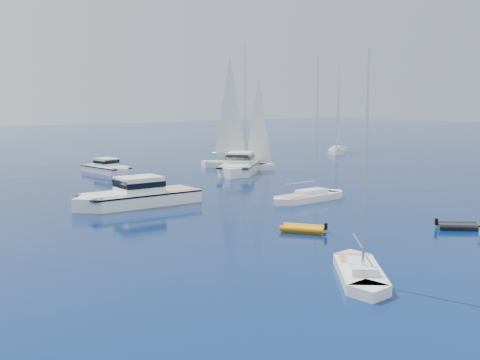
{
  "coord_description": "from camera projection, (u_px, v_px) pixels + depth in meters",
  "views": [
    {
      "loc": [
        -36.81,
        -14.75,
        9.23
      ],
      "look_at": [
        -4.11,
        25.48,
        2.2
      ],
      "focal_mm": 44.21,
      "sensor_mm": 36.0,
      "label": 1
    }
  ],
  "objects": [
    {
      "name": "tender_grey_near",
      "position": [
        458.0,
        229.0,
        42.63
      ],
      "size": [
        3.42,
        3.36,
        0.95
      ],
      "primitive_type": null,
      "rotation": [
        0.0,
        0.0,
        3.96
      ],
      "color": "black",
      "rests_on": "ground"
    },
    {
      "name": "tender_yellow",
      "position": [
        303.0,
        232.0,
        41.63
      ],
      "size": [
        3.26,
        3.7,
        0.95
      ],
      "primitive_type": null,
      "rotation": [
        0.0,
        0.0,
        0.57
      ],
      "color": "orange",
      "rests_on": "ground"
    },
    {
      "name": "sailboat_centre",
      "position": [
        309.0,
        201.0,
        54.61
      ],
      "size": [
        9.45,
        2.66,
        13.81
      ],
      "primitive_type": null,
      "rotation": [
        0.0,
        0.0,
        4.74
      ],
      "color": "white",
      "rests_on": "ground"
    },
    {
      "name": "motor_cruiser_distant",
      "position": [
        240.0,
        173.0,
        75.4
      ],
      "size": [
        12.42,
        11.39,
        3.4
      ],
      "primitive_type": null,
      "rotation": [
        0.0,
        0.0,
        2.27
      ],
      "color": "white",
      "rests_on": "ground"
    },
    {
      "name": "motor_cruiser_horizon",
      "position": [
        107.0,
        173.0,
        75.48
      ],
      "size": [
        3.69,
        9.37,
        2.4
      ],
      "primitive_type": null,
      "rotation": [
        0.0,
        0.0,
        3.24
      ],
      "color": "white",
      "rests_on": "ground"
    },
    {
      "name": "sailboat_sails_far",
      "position": [
        338.0,
        152.0,
        104.92
      ],
      "size": [
        10.13,
        8.56,
        15.58
      ],
      "primitive_type": null,
      "rotation": [
        0.0,
        0.0,
        2.21
      ],
      "color": "white",
      "rests_on": "ground"
    },
    {
      "name": "sailboat_sails_r",
      "position": [
        237.0,
        168.0,
        80.71
      ],
      "size": [
        7.74,
        12.03,
        17.39
      ],
      "primitive_type": null,
      "rotation": [
        0.0,
        0.0,
        3.57
      ],
      "color": "silver",
      "rests_on": "ground"
    },
    {
      "name": "sailboat_fore",
      "position": [
        360.0,
        278.0,
        30.82
      ],
      "size": [
        7.14,
        7.6,
        12.18
      ],
      "primitive_type": null,
      "rotation": [
        0.0,
        0.0,
        2.41
      ],
      "color": "silver",
      "rests_on": "ground"
    },
    {
      "name": "motor_cruiser_centre",
      "position": [
        137.0,
        205.0,
        52.12
      ],
      "size": [
        12.56,
        4.31,
        3.26
      ],
      "primitive_type": null,
      "rotation": [
        0.0,
        0.0,
        1.53
      ],
      "color": "white",
      "rests_on": "ground"
    }
  ]
}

